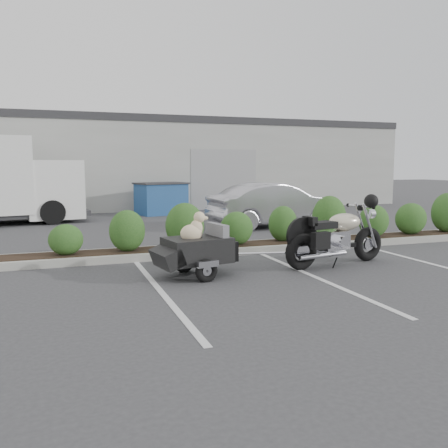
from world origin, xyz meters
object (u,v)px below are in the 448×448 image
object	(u,v)px
sedan	(275,205)
pet_trailer	(196,249)
motorcycle	(337,237)
dumpster	(161,198)

from	to	relation	value
sedan	pet_trailer	bearing A→B (deg)	138.68
motorcycle	pet_trailer	world-z (taller)	motorcycle
motorcycle	pet_trailer	xyz separation A→B (m)	(-2.79, 0.02, -0.07)
dumpster	sedan	bearing A→B (deg)	-77.89
pet_trailer	dumpster	size ratio (longest dim) A/B	0.89
motorcycle	pet_trailer	size ratio (longest dim) A/B	1.23
pet_trailer	dumpster	distance (m)	10.71
sedan	dumpster	distance (m)	5.58
pet_trailer	dumpster	xyz separation A→B (m)	(1.64, 10.58, 0.15)
sedan	dumpster	xyz separation A→B (m)	(-2.55, 4.96, -0.05)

